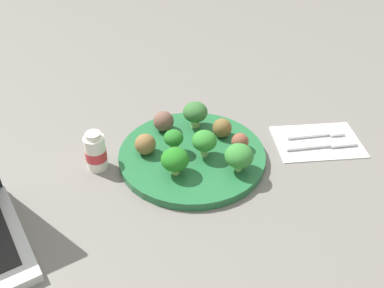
{
  "coord_description": "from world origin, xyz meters",
  "views": [
    {
      "loc": [
        -0.09,
        -0.65,
        0.53
      ],
      "look_at": [
        0.0,
        0.0,
        0.04
      ],
      "focal_mm": 41.06,
      "sensor_mm": 36.0,
      "label": 1
    }
  ],
  "objects_px": {
    "broccoli_floret_back_right": "(174,139)",
    "meatball_back_right": "(145,144)",
    "meatball_mid_left": "(164,121)",
    "napkin": "(317,141)",
    "broccoli_floret_back_left": "(175,160)",
    "broccoli_floret_front_right": "(195,112)",
    "meatball_near_rim": "(240,142)",
    "plate": "(192,156)",
    "broccoli_floret_far_rim": "(239,156)",
    "yogurt_bottle": "(96,153)",
    "fork": "(319,134)",
    "meatball_center": "(222,128)",
    "broccoli_floret_front_left": "(204,141)",
    "knife": "(324,144)"
  },
  "relations": [
    {
      "from": "broccoli_floret_back_left",
      "to": "meatball_mid_left",
      "type": "relative_size",
      "value": 1.24
    },
    {
      "from": "broccoli_floret_front_left",
      "to": "fork",
      "type": "height_order",
      "value": "broccoli_floret_front_left"
    },
    {
      "from": "broccoli_floret_back_left",
      "to": "broccoli_floret_back_right",
      "type": "bearing_deg",
      "value": 86.37
    },
    {
      "from": "knife",
      "to": "fork",
      "type": "bearing_deg",
      "value": 87.07
    },
    {
      "from": "broccoli_floret_back_left",
      "to": "broccoli_floret_back_right",
      "type": "distance_m",
      "value": 0.06
    },
    {
      "from": "broccoli_floret_back_right",
      "to": "meatball_mid_left",
      "type": "xyz_separation_m",
      "value": [
        -0.01,
        0.08,
        -0.01
      ]
    },
    {
      "from": "meatball_near_rim",
      "to": "knife",
      "type": "xyz_separation_m",
      "value": [
        0.17,
        0.0,
        -0.03
      ]
    },
    {
      "from": "meatball_mid_left",
      "to": "broccoli_floret_back_left",
      "type": "bearing_deg",
      "value": -86.18
    },
    {
      "from": "yogurt_bottle",
      "to": "broccoli_floret_front_right",
      "type": "bearing_deg",
      "value": 23.95
    },
    {
      "from": "knife",
      "to": "napkin",
      "type": "bearing_deg",
      "value": 110.13
    },
    {
      "from": "broccoli_floret_front_right",
      "to": "meatball_near_rim",
      "type": "xyz_separation_m",
      "value": [
        0.07,
        -0.09,
        -0.02
      ]
    },
    {
      "from": "broccoli_floret_far_rim",
      "to": "fork",
      "type": "xyz_separation_m",
      "value": [
        0.19,
        0.1,
        -0.04
      ]
    },
    {
      "from": "plate",
      "to": "meatball_near_rim",
      "type": "bearing_deg",
      "value": -1.35
    },
    {
      "from": "napkin",
      "to": "knife",
      "type": "distance_m",
      "value": 0.02
    },
    {
      "from": "napkin",
      "to": "knife",
      "type": "bearing_deg",
      "value": -69.87
    },
    {
      "from": "plate",
      "to": "broccoli_floret_far_rim",
      "type": "relative_size",
      "value": 5.31
    },
    {
      "from": "broccoli_floret_back_left",
      "to": "fork",
      "type": "height_order",
      "value": "broccoli_floret_back_left"
    },
    {
      "from": "broccoli_floret_front_right",
      "to": "meatball_back_right",
      "type": "bearing_deg",
      "value": -144.5
    },
    {
      "from": "broccoli_floret_back_right",
      "to": "meatball_center",
      "type": "bearing_deg",
      "value": 21.07
    },
    {
      "from": "meatball_center",
      "to": "yogurt_bottle",
      "type": "distance_m",
      "value": 0.25
    },
    {
      "from": "fork",
      "to": "yogurt_bottle",
      "type": "bearing_deg",
      "value": -175.05
    },
    {
      "from": "broccoli_floret_back_right",
      "to": "knife",
      "type": "distance_m",
      "value": 0.3
    },
    {
      "from": "broccoli_floret_back_right",
      "to": "meatball_back_right",
      "type": "distance_m",
      "value": 0.05
    },
    {
      "from": "meatball_back_right",
      "to": "yogurt_bottle",
      "type": "bearing_deg",
      "value": -172.33
    },
    {
      "from": "meatball_mid_left",
      "to": "yogurt_bottle",
      "type": "xyz_separation_m",
      "value": [
        -0.13,
        -0.08,
        -0.0
      ]
    },
    {
      "from": "broccoli_floret_front_left",
      "to": "broccoli_floret_back_right",
      "type": "distance_m",
      "value": 0.06
    },
    {
      "from": "plate",
      "to": "broccoli_floret_back_right",
      "type": "distance_m",
      "value": 0.05
    },
    {
      "from": "meatball_near_rim",
      "to": "knife",
      "type": "height_order",
      "value": "meatball_near_rim"
    },
    {
      "from": "knife",
      "to": "broccoli_floret_front_left",
      "type": "bearing_deg",
      "value": -176.79
    },
    {
      "from": "knife",
      "to": "meatball_center",
      "type": "bearing_deg",
      "value": 167.49
    },
    {
      "from": "plate",
      "to": "knife",
      "type": "relative_size",
      "value": 1.93
    },
    {
      "from": "broccoli_floret_far_rim",
      "to": "knife",
      "type": "relative_size",
      "value": 0.36
    },
    {
      "from": "broccoli_floret_back_left",
      "to": "meatball_back_right",
      "type": "bearing_deg",
      "value": 126.74
    },
    {
      "from": "broccoli_floret_front_right",
      "to": "yogurt_bottle",
      "type": "bearing_deg",
      "value": -156.05
    },
    {
      "from": "napkin",
      "to": "fork",
      "type": "distance_m",
      "value": 0.02
    },
    {
      "from": "meatball_back_right",
      "to": "yogurt_bottle",
      "type": "distance_m",
      "value": 0.09
    },
    {
      "from": "broccoli_floret_front_right",
      "to": "meatball_mid_left",
      "type": "xyz_separation_m",
      "value": [
        -0.07,
        -0.0,
        -0.01
      ]
    },
    {
      "from": "broccoli_floret_back_right",
      "to": "napkin",
      "type": "bearing_deg",
      "value": 2.41
    },
    {
      "from": "meatball_center",
      "to": "broccoli_floret_front_left",
      "type": "bearing_deg",
      "value": -127.94
    },
    {
      "from": "napkin",
      "to": "yogurt_bottle",
      "type": "bearing_deg",
      "value": -177.33
    },
    {
      "from": "meatball_back_right",
      "to": "meatball_near_rim",
      "type": "relative_size",
      "value": 1.21
    },
    {
      "from": "broccoli_floret_front_left",
      "to": "meatball_back_right",
      "type": "height_order",
      "value": "broccoli_floret_front_left"
    },
    {
      "from": "broccoli_floret_far_rim",
      "to": "broccoli_floret_back_left",
      "type": "bearing_deg",
      "value": 176.93
    },
    {
      "from": "broccoli_floret_back_left",
      "to": "meatball_center",
      "type": "distance_m",
      "value": 0.15
    },
    {
      "from": "meatball_center",
      "to": "broccoli_floret_far_rim",
      "type": "bearing_deg",
      "value": -84.92
    },
    {
      "from": "meatball_mid_left",
      "to": "meatball_near_rim",
      "type": "relative_size",
      "value": 1.26
    },
    {
      "from": "meatball_center",
      "to": "knife",
      "type": "relative_size",
      "value": 0.26
    },
    {
      "from": "meatball_mid_left",
      "to": "napkin",
      "type": "height_order",
      "value": "meatball_mid_left"
    },
    {
      "from": "plate",
      "to": "meatball_center",
      "type": "distance_m",
      "value": 0.08
    },
    {
      "from": "broccoli_floret_front_left",
      "to": "yogurt_bottle",
      "type": "relative_size",
      "value": 0.68
    }
  ]
}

